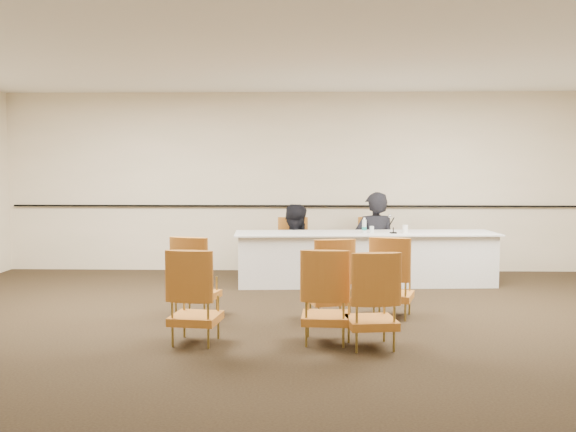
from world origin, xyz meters
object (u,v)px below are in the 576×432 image
(panelist_main_chair, at_px, (375,248))
(coffee_cup, at_px, (405,229))
(microphone, at_px, (393,224))
(drinking_glass, at_px, (372,229))
(panelist_second_chair, at_px, (293,248))
(aud_chair_back_left, at_px, (196,296))
(aud_chair_back_mid, at_px, (325,295))
(panel_table, at_px, (365,258))
(aud_chair_front_left, at_px, (196,276))
(panelist_second, at_px, (293,258))
(aud_chair_back_right, at_px, (371,299))
(water_bottle, at_px, (364,225))
(panelist_main, at_px, (375,250))
(aud_chair_front_right, at_px, (392,276))
(aud_chair_front_mid, at_px, (330,279))

(panelist_main_chair, relative_size, coffee_cup, 7.62)
(microphone, distance_m, drinking_glass, 0.33)
(panelist_second_chair, height_order, drinking_glass, panelist_second_chair)
(coffee_cup, xyz_separation_m, aud_chair_back_left, (-2.55, -3.15, -0.37))
(coffee_cup, relative_size, aud_chair_back_left, 0.13)
(panelist_second_chair, xyz_separation_m, aud_chair_back_mid, (0.39, -3.73, 0.00))
(panel_table, height_order, aud_chair_front_left, aud_chair_front_left)
(microphone, xyz_separation_m, drinking_glass, (-0.31, 0.09, -0.09))
(panelist_second, distance_m, aud_chair_front_left, 2.84)
(drinking_glass, distance_m, aud_chair_back_right, 3.40)
(panel_table, bearing_deg, aud_chair_back_mid, -105.75)
(microphone, relative_size, aud_chair_back_right, 0.29)
(panelist_second, distance_m, water_bottle, 1.32)
(aud_chair_front_left, bearing_deg, aud_chair_back_right, -18.30)
(panelist_main, height_order, panelist_main_chair, panelist_main)
(microphone, distance_m, coffee_cup, 0.19)
(panel_table, height_order, microphone, microphone)
(panelist_main_chair, xyz_separation_m, panelist_second_chair, (-1.29, -0.08, 0.00))
(panelist_second_chair, xyz_separation_m, aud_chair_front_right, (1.21, -2.60, 0.00))
(drinking_glass, bearing_deg, aud_chair_front_mid, -107.29)
(aud_chair_front_mid, height_order, aud_chair_back_mid, same)
(aud_chair_back_left, xyz_separation_m, aud_chair_back_right, (1.72, -0.11, 0.00))
(aud_chair_front_mid, bearing_deg, panelist_second, 85.36)
(panelist_main_chair, bearing_deg, coffee_cup, -66.34)
(aud_chair_back_left, bearing_deg, aud_chair_front_right, 36.96)
(panelist_main_chair, bearing_deg, water_bottle, -113.46)
(water_bottle, xyz_separation_m, aud_chair_back_right, (-0.23, -3.36, -0.42))
(aud_chair_front_mid, bearing_deg, aud_chair_back_left, -158.34)
(panelist_second, xyz_separation_m, panelist_second_chair, (0.00, 0.00, 0.16))
(drinking_glass, bearing_deg, aud_chair_back_right, -95.85)
(panelist_main, xyz_separation_m, aud_chair_back_mid, (-0.90, -3.81, 0.04))
(panelist_main_chair, height_order, aud_chair_back_right, same)
(panelist_second_chair, xyz_separation_m, microphone, (1.48, -0.63, 0.44))
(aud_chair_back_right, bearing_deg, panelist_second, 94.09)
(drinking_glass, bearing_deg, panelist_main, 79.62)
(drinking_glass, bearing_deg, coffee_cup, -11.07)
(water_bottle, xyz_separation_m, aud_chair_front_right, (0.14, -2.06, -0.42))
(panelist_second_chair, distance_m, aud_chair_front_right, 2.87)
(drinking_glass, bearing_deg, panelist_main_chair, 79.62)
(panelist_second_chair, height_order, water_bottle, water_bottle)
(coffee_cup, bearing_deg, panelist_second, 159.12)
(aud_chair_back_left, bearing_deg, aud_chair_front_left, 106.95)
(panel_table, distance_m, microphone, 0.67)
(panel_table, distance_m, aud_chair_front_left, 3.04)
(panelist_main_chair, xyz_separation_m, aud_chair_back_mid, (-0.90, -3.81, 0.00))
(panelist_main_chair, distance_m, panelist_second, 1.30)
(drinking_glass, bearing_deg, panel_table, 159.69)
(panelist_main, distance_m, aud_chair_back_right, 4.00)
(aud_chair_front_right, height_order, aud_chair_back_mid, same)
(panelist_second_chair, bearing_deg, aud_chair_back_left, -106.88)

